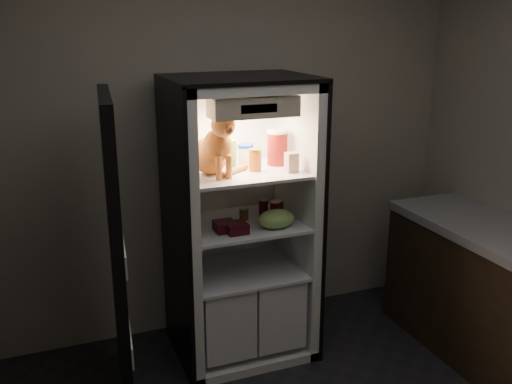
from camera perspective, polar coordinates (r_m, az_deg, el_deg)
room_shell at (r=2.37m, az=9.56°, el=2.44°), size 3.60×3.60×3.60m
refrigerator at (r=3.82m, az=-1.73°, el=-4.83°), size 0.90×0.72×1.88m
fridge_door at (r=3.23m, az=-13.71°, el=-7.15°), size 0.15×0.87×1.85m
tabby_cat at (r=3.47m, az=-4.21°, el=4.32°), size 0.38×0.42×0.43m
parmesan_shaker at (r=3.61m, az=-2.53°, el=3.77°), size 0.07×0.07×0.19m
mayo_tub at (r=3.69m, az=-1.04°, el=3.71°), size 0.10×0.10×0.14m
salsa_jar at (r=3.57m, az=-0.08°, el=3.23°), size 0.08×0.08×0.14m
pepper_jar at (r=3.72m, az=2.15°, el=4.47°), size 0.14×0.14×0.23m
cream_carton at (r=3.55m, az=3.58°, el=2.98°), size 0.07×0.07×0.12m
soda_can_a at (r=3.80m, az=0.76°, el=-1.59°), size 0.06×0.06×0.12m
soda_can_b at (r=3.79m, az=2.29°, el=-1.65°), size 0.06×0.06×0.12m
soda_can_c at (r=3.74m, az=1.92°, el=-1.85°), size 0.07×0.07×0.12m
condiment_jar at (r=3.75m, az=-1.22°, el=-2.15°), size 0.06×0.06×0.08m
grape_bag at (r=3.59m, az=2.04°, el=-2.70°), size 0.24×0.17×0.12m
berry_box_left at (r=3.55m, az=-3.15°, el=-3.45°), size 0.13×0.13×0.06m
berry_box_right at (r=3.52m, az=-1.96°, el=-3.60°), size 0.13×0.13×0.06m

